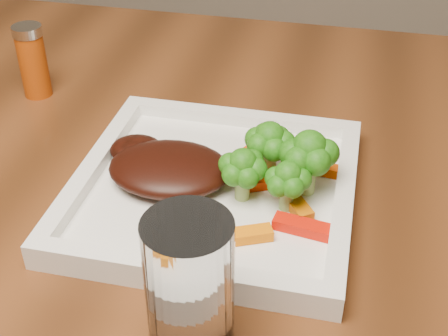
% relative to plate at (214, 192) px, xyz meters
% --- Properties ---
extents(plate, '(0.27, 0.27, 0.01)m').
position_rel_plate_xyz_m(plate, '(0.00, 0.00, 0.00)').
color(plate, white).
rests_on(plate, dining_table).
extents(steak, '(0.13, 0.10, 0.03)m').
position_rel_plate_xyz_m(steak, '(-0.05, 0.00, 0.02)').
color(steak, black).
rests_on(steak, plate).
extents(broccoli_0, '(0.07, 0.07, 0.07)m').
position_rel_plate_xyz_m(broccoli_0, '(0.05, 0.03, 0.04)').
color(broccoli_0, '#226C12').
rests_on(broccoli_0, plate).
extents(broccoli_1, '(0.07, 0.07, 0.06)m').
position_rel_plate_xyz_m(broccoli_1, '(0.09, 0.01, 0.04)').
color(broccoli_1, '#206410').
rests_on(broccoli_1, plate).
extents(broccoli_2, '(0.05, 0.05, 0.06)m').
position_rel_plate_xyz_m(broccoli_2, '(0.07, -0.02, 0.04)').
color(broccoli_2, '#1D6110').
rests_on(broccoli_2, plate).
extents(broccoli_3, '(0.05, 0.05, 0.06)m').
position_rel_plate_xyz_m(broccoli_3, '(0.03, -0.01, 0.04)').
color(broccoli_3, '#207513').
rests_on(broccoli_3, plate).
extents(carrot_0, '(0.06, 0.04, 0.01)m').
position_rel_plate_xyz_m(carrot_0, '(0.04, -0.07, 0.01)').
color(carrot_0, orange).
rests_on(carrot_0, plate).
extents(carrot_1, '(0.06, 0.03, 0.01)m').
position_rel_plate_xyz_m(carrot_1, '(0.10, -0.05, 0.01)').
color(carrot_1, red).
rests_on(carrot_1, plate).
extents(carrot_3, '(0.05, 0.02, 0.01)m').
position_rel_plate_xyz_m(carrot_3, '(0.11, 0.05, 0.01)').
color(carrot_3, '#E04903').
rests_on(carrot_3, plate).
extents(carrot_4, '(0.03, 0.05, 0.01)m').
position_rel_plate_xyz_m(carrot_4, '(0.02, 0.05, 0.01)').
color(carrot_4, '#E33E03').
rests_on(carrot_4, plate).
extents(carrot_5, '(0.05, 0.06, 0.01)m').
position_rel_plate_xyz_m(carrot_5, '(0.08, -0.01, 0.01)').
color(carrot_5, '#C95F03').
rests_on(carrot_5, plate).
extents(carrot_6, '(0.06, 0.04, 0.01)m').
position_rel_plate_xyz_m(carrot_6, '(0.06, 0.02, 0.01)').
color(carrot_6, red).
rests_on(carrot_6, plate).
extents(spice_shaker, '(0.04, 0.04, 0.09)m').
position_rel_plate_xyz_m(spice_shaker, '(-0.27, 0.16, 0.04)').
color(spice_shaker, '#A23B09').
rests_on(spice_shaker, dining_table).
extents(drinking_glass, '(0.08, 0.08, 0.12)m').
position_rel_plate_xyz_m(drinking_glass, '(0.03, -0.18, 0.05)').
color(drinking_glass, silver).
rests_on(drinking_glass, dining_table).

